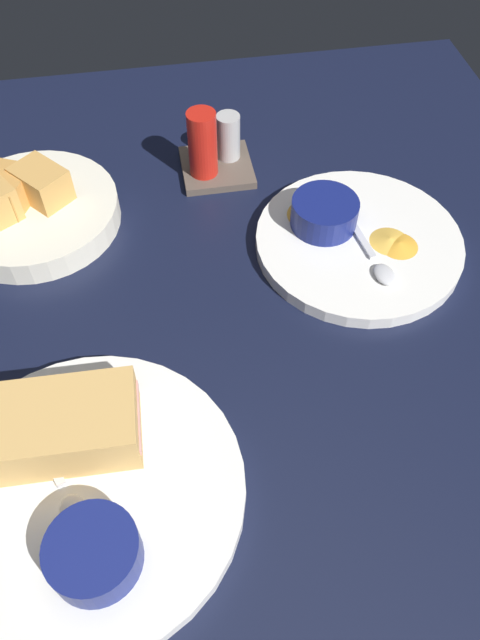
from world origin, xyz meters
The scene contains 11 objects.
ground_plane centered at (0.00, 0.00, -1.50)cm, with size 110.00×110.00×3.00cm, color black.
plate_sandwich_main centered at (-5.04, -13.22, 0.80)cm, with size 27.12×27.12×1.60cm, color white.
sandwich_half_near centered at (-6.49, -8.27, 4.00)cm, with size 13.45×7.96×4.80cm.
ramekin_dark_sauce centered at (-4.25, -19.27, 3.39)cm, with size 7.36×7.36×3.31cm.
spoon_by_dark_ramekin centered at (-6.47, -13.98, 1.96)cm, with size 5.20×9.66×0.80cm.
plate_chips_companion centered at (26.44, 11.68, 0.80)cm, with size 23.79×23.79×1.60cm, color white.
ramekin_light_gravy centered at (22.87, 14.65, 3.39)cm, with size 7.71×7.71×3.31cm.
spoon_by_gravy_ramekin centered at (27.14, 6.72, 1.96)cm, with size 2.87×9.96×0.80cm.
plantain_chip_scatter centered at (25.76, 13.72, 1.90)cm, with size 14.54×12.55×0.60cm.
bread_basket_rear centered at (-10.78, 22.35, 2.23)cm, with size 20.03×20.03×7.24cm.
condiment_caddy centered at (11.92, 28.08, 3.41)cm, with size 9.00×9.00×9.50cm.
Camera 1 is at (4.42, -35.00, 51.06)cm, focal length 34.05 mm.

